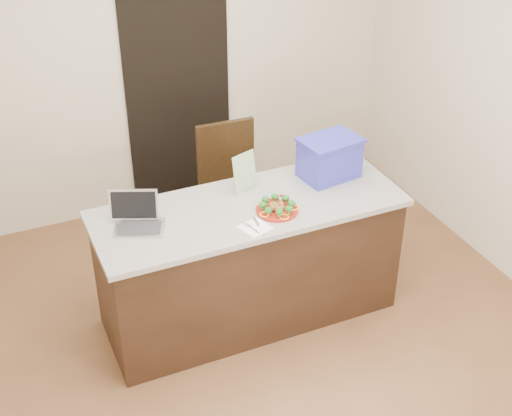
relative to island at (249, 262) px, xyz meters
name	(u,v)px	position (x,y,z in m)	size (l,w,h in m)	color
ground	(264,335)	(0.00, -0.25, -0.46)	(4.00, 4.00, 0.00)	brown
room_shell	(266,124)	(0.00, -0.25, 1.16)	(4.00, 4.00, 4.00)	white
doorway	(178,95)	(0.10, 1.73, 0.54)	(0.90, 0.02, 2.00)	black
island	(249,262)	(0.00, 0.00, 0.00)	(2.06, 0.76, 0.92)	black
plate	(277,210)	(0.14, -0.14, 0.47)	(0.28, 0.28, 0.02)	maroon
meatballs	(277,207)	(0.14, -0.14, 0.49)	(0.11, 0.11, 0.04)	brown
broccoli	(277,204)	(0.14, -0.14, 0.51)	(0.23, 0.23, 0.04)	#15501B
pepper_rings	(277,208)	(0.14, -0.14, 0.48)	(0.27, 0.26, 0.01)	gold
napkin	(255,228)	(-0.07, -0.26, 0.46)	(0.17, 0.17, 0.01)	white
fork	(252,227)	(-0.09, -0.25, 0.47)	(0.04, 0.15, 0.00)	silver
knife	(261,227)	(-0.04, -0.27, 0.47)	(0.03, 0.20, 0.01)	white
yogurt_bottle	(281,200)	(0.20, -0.06, 0.49)	(0.03, 0.03, 0.07)	silver
laptop	(137,217)	(-0.73, 0.07, 0.52)	(0.37, 0.35, 0.22)	silver
leaflet	(245,172)	(0.06, 0.20, 0.59)	(0.19, 0.00, 0.27)	silver
blue_box	(329,158)	(0.66, 0.13, 0.60)	(0.44, 0.34, 0.29)	#2E2EA8
chair	(231,180)	(0.23, 0.88, 0.13)	(0.48, 0.48, 1.05)	black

